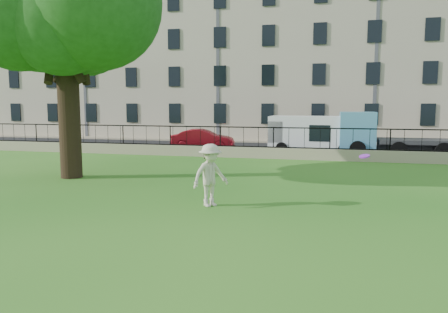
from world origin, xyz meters
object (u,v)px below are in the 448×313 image
(red_sedan, at_px, (203,140))
(white_van, at_px, (314,135))
(frisbee, at_px, (364,156))
(blue_truck, at_px, (393,134))
(man, at_px, (210,175))

(red_sedan, height_order, white_van, white_van)
(frisbee, relative_size, white_van, 0.05)
(red_sedan, bearing_deg, blue_truck, -98.88)
(white_van, bearing_deg, frisbee, -81.05)
(man, distance_m, blue_truck, 16.18)
(white_van, relative_size, blue_truck, 0.89)
(man, xyz_separation_m, blue_truck, (6.75, 14.71, 0.33))
(man, distance_m, frisbee, 4.34)
(frisbee, bearing_deg, white_van, 97.38)
(man, relative_size, frisbee, 6.82)
(man, distance_m, red_sedan, 15.72)
(man, height_order, red_sedan, man)
(man, bearing_deg, blue_truck, 14.98)
(red_sedan, distance_m, blue_truck, 11.59)
(frisbee, xyz_separation_m, blue_truck, (2.50, 15.19, -0.41))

